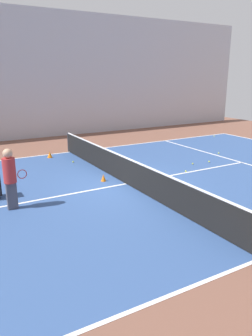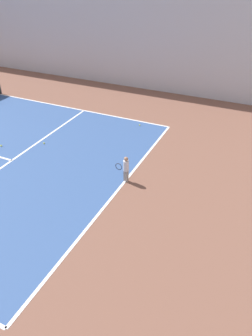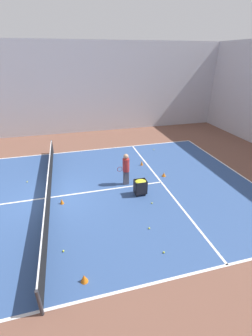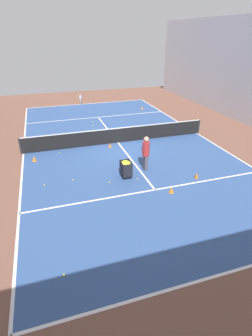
{
  "view_description": "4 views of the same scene",
  "coord_description": "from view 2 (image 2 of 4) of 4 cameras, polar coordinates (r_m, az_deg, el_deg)",
  "views": [
    {
      "loc": [
        -9.84,
        5.64,
        3.86
      ],
      "look_at": [
        0.0,
        0.0,
        0.61
      ],
      "focal_mm": 35.0,
      "sensor_mm": 36.0,
      "label": 1
    },
    {
      "loc": [
        -8.6,
        -15.35,
        7.21
      ],
      "look_at": [
        0.69,
        -11.04,
        0.58
      ],
      "focal_mm": 35.0,
      "sensor_mm": 36.0,
      "label": 2
    },
    {
      "loc": [
        10.18,
        1.3,
        6.49
      ],
      "look_at": [
        -0.31,
        4.07,
        1.01
      ],
      "focal_mm": 24.0,
      "sensor_mm": 36.0,
      "label": 3
    },
    {
      "loc": [
        4.35,
        15.35,
        6.4
      ],
      "look_at": [
        0.89,
        4.51,
        0.5
      ],
      "focal_mm": 28.0,
      "sensor_mm": 36.0,
      "label": 4
    }
  ],
  "objects": [
    {
      "name": "line_baseline_near",
      "position": [
        12.02,
        -1.45,
        -3.9
      ],
      "size": [
        11.71,
        0.1,
        0.0
      ],
      "primitive_type": "cube",
      "color": "white",
      "rests_on": "ground"
    },
    {
      "name": "line_sideline_right",
      "position": [
        22.28,
        -21.08,
        11.89
      ],
      "size": [
        0.1,
        22.05,
        0.0
      ],
      "primitive_type": "cube",
      "color": "white",
      "rests_on": "ground"
    },
    {
      "name": "line_service_near",
      "position": [
        14.56,
        -19.27,
        1.25
      ],
      "size": [
        11.71,
        0.1,
        0.0
      ],
      "primitive_type": "cube",
      "color": "white",
      "rests_on": "ground"
    },
    {
      "name": "hall_enclosure_right",
      "position": [
        24.86,
        -14.86,
        24.1
      ],
      "size": [
        0.15,
        31.81,
        7.61
      ],
      "color": "silver",
      "rests_on": "ground"
    },
    {
      "name": "player_near_baseline",
      "position": [
        12.19,
        -0.08,
        0.11
      ],
      "size": [
        0.23,
        0.54,
        1.06
      ],
      "rotation": [
        0.0,
        0.0,
        1.5
      ],
      "color": "gray",
      "rests_on": "ground"
    },
    {
      "name": "tennis_ball_2",
      "position": [
        15.46,
        -14.09,
        4.22
      ],
      "size": [
        0.07,
        0.07,
        0.07
      ],
      "primitive_type": "sphere",
      "color": "yellow",
      "rests_on": "ground"
    },
    {
      "name": "tennis_ball_4",
      "position": [
        16.72,
        2.39,
        7.49
      ],
      "size": [
        0.07,
        0.07,
        0.07
      ],
      "primitive_type": "sphere",
      "color": "yellow",
      "rests_on": "ground"
    },
    {
      "name": "tennis_ball_9",
      "position": [
        15.82,
        -20.92,
        3.65
      ],
      "size": [
        0.07,
        0.07,
        0.07
      ],
      "primitive_type": "sphere",
      "color": "yellow",
      "rests_on": "ground"
    }
  ]
}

